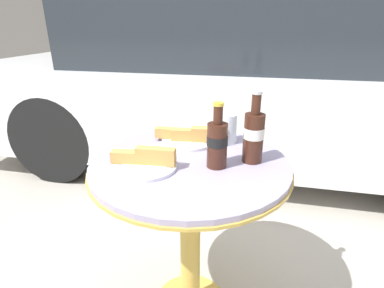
{
  "coord_description": "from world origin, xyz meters",
  "views": [
    {
      "loc": [
        0.21,
        -0.95,
        1.19
      ],
      "look_at": [
        0.0,
        0.04,
        0.78
      ],
      "focal_mm": 28.0,
      "sensor_mm": 36.0,
      "label": 1
    }
  ],
  "objects_px": {
    "lunch_plate_far": "(190,137)",
    "drinking_glass": "(228,130)",
    "cola_bottle_left": "(217,142)",
    "parked_car": "(236,89)",
    "lunch_plate_near": "(145,162)",
    "cola_bottle_right": "(254,135)",
    "bistro_table": "(190,197)"
  },
  "relations": [
    {
      "from": "lunch_plate_near",
      "to": "parked_car",
      "type": "xyz_separation_m",
      "value": [
        0.18,
        1.79,
        -0.11
      ]
    },
    {
      "from": "cola_bottle_left",
      "to": "cola_bottle_right",
      "type": "xyz_separation_m",
      "value": [
        0.12,
        0.07,
        0.01
      ]
    },
    {
      "from": "cola_bottle_left",
      "to": "cola_bottle_right",
      "type": "bearing_deg",
      "value": 30.05
    },
    {
      "from": "lunch_plate_near",
      "to": "lunch_plate_far",
      "type": "bearing_deg",
      "value": 67.49
    },
    {
      "from": "lunch_plate_far",
      "to": "parked_car",
      "type": "relative_size",
      "value": 0.07
    },
    {
      "from": "bistro_table",
      "to": "lunch_plate_near",
      "type": "height_order",
      "value": "lunch_plate_near"
    },
    {
      "from": "cola_bottle_right",
      "to": "lunch_plate_near",
      "type": "height_order",
      "value": "cola_bottle_right"
    },
    {
      "from": "parked_car",
      "to": "bistro_table",
      "type": "bearing_deg",
      "value": -91.48
    },
    {
      "from": "lunch_plate_near",
      "to": "parked_car",
      "type": "height_order",
      "value": "parked_car"
    },
    {
      "from": "bistro_table",
      "to": "cola_bottle_left",
      "type": "height_order",
      "value": "cola_bottle_left"
    },
    {
      "from": "cola_bottle_right",
      "to": "drinking_glass",
      "type": "bearing_deg",
      "value": 122.93
    },
    {
      "from": "cola_bottle_right",
      "to": "drinking_glass",
      "type": "distance_m",
      "value": 0.2
    },
    {
      "from": "cola_bottle_right",
      "to": "lunch_plate_far",
      "type": "height_order",
      "value": "cola_bottle_right"
    },
    {
      "from": "cola_bottle_left",
      "to": "parked_car",
      "type": "xyz_separation_m",
      "value": [
        -0.06,
        1.73,
        -0.17
      ]
    },
    {
      "from": "drinking_glass",
      "to": "cola_bottle_right",
      "type": "bearing_deg",
      "value": -57.07
    },
    {
      "from": "drinking_glass",
      "to": "parked_car",
      "type": "xyz_separation_m",
      "value": [
        -0.07,
        1.5,
        -0.14
      ]
    },
    {
      "from": "cola_bottle_left",
      "to": "drinking_glass",
      "type": "height_order",
      "value": "cola_bottle_left"
    },
    {
      "from": "drinking_glass",
      "to": "lunch_plate_near",
      "type": "height_order",
      "value": "drinking_glass"
    },
    {
      "from": "bistro_table",
      "to": "drinking_glass",
      "type": "xyz_separation_m",
      "value": [
        0.11,
        0.21,
        0.21
      ]
    },
    {
      "from": "cola_bottle_left",
      "to": "cola_bottle_right",
      "type": "height_order",
      "value": "cola_bottle_right"
    },
    {
      "from": "bistro_table",
      "to": "lunch_plate_far",
      "type": "xyz_separation_m",
      "value": [
        -0.03,
        0.17,
        0.18
      ]
    },
    {
      "from": "cola_bottle_left",
      "to": "lunch_plate_near",
      "type": "bearing_deg",
      "value": -165.76
    },
    {
      "from": "drinking_glass",
      "to": "lunch_plate_far",
      "type": "distance_m",
      "value": 0.15
    },
    {
      "from": "lunch_plate_near",
      "to": "lunch_plate_far",
      "type": "distance_m",
      "value": 0.27
    },
    {
      "from": "bistro_table",
      "to": "parked_car",
      "type": "xyz_separation_m",
      "value": [
        0.04,
        1.7,
        0.07
      ]
    },
    {
      "from": "cola_bottle_left",
      "to": "parked_car",
      "type": "height_order",
      "value": "parked_car"
    },
    {
      "from": "bistro_table",
      "to": "cola_bottle_right",
      "type": "bearing_deg",
      "value": 11.21
    },
    {
      "from": "cola_bottle_right",
      "to": "parked_car",
      "type": "distance_m",
      "value": 1.68
    },
    {
      "from": "lunch_plate_far",
      "to": "cola_bottle_right",
      "type": "bearing_deg",
      "value": -26.02
    },
    {
      "from": "bistro_table",
      "to": "lunch_plate_far",
      "type": "height_order",
      "value": "lunch_plate_far"
    },
    {
      "from": "cola_bottle_right",
      "to": "parked_car",
      "type": "relative_size",
      "value": 0.06
    },
    {
      "from": "lunch_plate_far",
      "to": "drinking_glass",
      "type": "bearing_deg",
      "value": 15.1
    }
  ]
}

